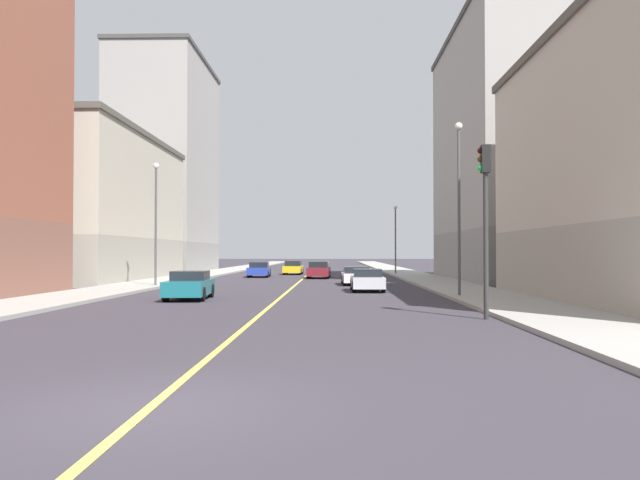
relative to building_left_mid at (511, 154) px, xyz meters
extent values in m
plane|color=#353038|center=(-16.08, -38.69, -9.69)|extent=(400.00, 400.00, 0.00)
cube|color=#9E9B93|center=(-6.28, 10.31, -9.62)|extent=(3.88, 168.00, 0.15)
cube|color=#9E9B93|center=(-25.88, 10.31, -9.62)|extent=(3.88, 168.00, 0.15)
cube|color=#E5D14C|center=(-16.08, 10.31, -9.69)|extent=(0.16, 154.00, 0.01)
cube|color=gray|center=(0.00, 0.00, -7.82)|extent=(8.67, 19.62, 3.75)
cube|color=#9E9993|center=(0.00, 0.00, 1.66)|extent=(8.67, 19.62, 15.22)
cube|color=#474442|center=(0.00, 0.00, 9.47)|extent=(8.97, 19.92, 0.40)
cube|color=#9D9688|center=(-32.16, 0.21, -8.06)|extent=(8.67, 20.92, 3.27)
cube|color=#BCB29E|center=(-32.16, 0.21, -2.59)|extent=(8.67, 20.92, 7.68)
cube|color=#545047|center=(-32.16, 0.21, 1.45)|extent=(8.97, 21.22, 0.40)
cube|color=gray|center=(-32.16, 20.47, -8.08)|extent=(8.67, 16.67, 3.23)
cube|color=#9E9993|center=(-32.16, 20.47, 3.48)|extent=(8.67, 16.67, 19.88)
cube|color=#474442|center=(-32.16, 20.47, 13.62)|extent=(8.97, 16.97, 0.40)
cylinder|color=#2D2D2D|center=(-8.62, -27.24, -7.32)|extent=(0.16, 0.16, 4.74)
cube|color=black|center=(-8.62, -27.24, -4.50)|extent=(0.28, 0.32, 0.90)
sphere|color=#320404|center=(-8.78, -27.24, -4.23)|extent=(0.20, 0.20, 0.20)
sphere|color=#352204|center=(-8.78, -27.24, -4.51)|extent=(0.20, 0.20, 0.20)
sphere|color=green|center=(-8.78, -27.24, -4.79)|extent=(0.20, 0.20, 0.20)
cylinder|color=#4C4C51|center=(-7.62, -18.04, -5.62)|extent=(0.14, 0.14, 7.84)
sphere|color=#EAEACC|center=(-7.62, -18.04, -1.55)|extent=(0.36, 0.36, 0.36)
cylinder|color=#4C4C51|center=(-24.54, -9.45, -5.93)|extent=(0.14, 0.14, 7.22)
sphere|color=#EAEACC|center=(-24.54, -9.45, -2.17)|extent=(0.36, 0.36, 0.36)
cylinder|color=#4C4C51|center=(-7.62, 12.12, -6.45)|extent=(0.14, 0.14, 6.19)
sphere|color=#EAEACC|center=(-7.62, 12.12, -3.20)|extent=(0.36, 0.36, 0.36)
cube|color=gold|center=(-17.53, 13.21, -9.16)|extent=(1.81, 4.32, 0.62)
cube|color=black|center=(-17.53, 13.19, -8.60)|extent=(1.55, 2.07, 0.50)
cylinder|color=black|center=(-18.28, 14.56, -9.37)|extent=(0.23, 0.64, 0.64)
cylinder|color=black|center=(-16.72, 14.52, -9.37)|extent=(0.23, 0.64, 0.64)
cylinder|color=black|center=(-18.33, 11.90, -9.37)|extent=(0.23, 0.64, 0.64)
cylinder|color=black|center=(-16.77, 11.87, -9.37)|extent=(0.23, 0.64, 0.64)
cube|color=#196670|center=(-20.18, -19.04, -9.14)|extent=(1.94, 4.13, 0.67)
cube|color=black|center=(-20.19, -18.84, -8.59)|extent=(1.63, 1.86, 0.42)
cylinder|color=black|center=(-21.03, -17.82, -9.37)|extent=(0.25, 0.65, 0.64)
cylinder|color=black|center=(-19.44, -17.75, -9.37)|extent=(0.25, 0.65, 0.64)
cylinder|color=black|center=(-20.92, -20.33, -9.37)|extent=(0.25, 0.65, 0.64)
cylinder|color=black|center=(-19.32, -20.26, -9.37)|extent=(0.25, 0.65, 0.64)
cube|color=maroon|center=(-14.80, 4.30, -9.13)|extent=(1.93, 4.15, 0.69)
cube|color=black|center=(-14.80, 4.40, -8.54)|extent=(1.64, 2.02, 0.49)
cylinder|color=black|center=(-15.56, 5.60, -9.37)|extent=(0.24, 0.65, 0.64)
cylinder|color=black|center=(-13.95, 5.54, -9.37)|extent=(0.24, 0.65, 0.64)
cylinder|color=black|center=(-15.65, 3.07, -9.37)|extent=(0.24, 0.65, 0.64)
cylinder|color=black|center=(-14.04, 3.01, -9.37)|extent=(0.24, 0.65, 0.64)
cube|color=#23389E|center=(-20.10, 6.66, -9.16)|extent=(1.93, 4.13, 0.62)
cube|color=black|center=(-20.10, 6.74, -8.61)|extent=(1.63, 1.79, 0.47)
cylinder|color=black|center=(-20.96, 7.89, -9.37)|extent=(0.24, 0.65, 0.64)
cylinder|color=black|center=(-19.33, 7.95, -9.37)|extent=(0.24, 0.65, 0.64)
cylinder|color=black|center=(-20.87, 5.37, -9.37)|extent=(0.24, 0.65, 0.64)
cylinder|color=black|center=(-19.24, 5.42, -9.37)|extent=(0.24, 0.65, 0.64)
cube|color=silver|center=(-11.68, -12.91, -9.17)|extent=(1.77, 3.95, 0.60)
cube|color=black|center=(-11.68, -12.94, -8.66)|extent=(1.54, 1.67, 0.42)
cylinder|color=black|center=(-12.48, -11.69, -9.37)|extent=(0.23, 0.64, 0.64)
cylinder|color=black|center=(-10.91, -11.68, -9.37)|extent=(0.23, 0.64, 0.64)
cylinder|color=black|center=(-12.45, -14.13, -9.37)|extent=(0.23, 0.64, 0.64)
cylinder|color=black|center=(-10.89, -14.12, -9.37)|extent=(0.23, 0.64, 0.64)
cube|color=white|center=(-12.06, -6.03, -9.19)|extent=(1.93, 4.27, 0.56)
cube|color=black|center=(-12.06, -6.00, -8.70)|extent=(1.64, 1.93, 0.42)
cylinder|color=black|center=(-12.92, -4.75, -9.37)|extent=(0.24, 0.65, 0.64)
cylinder|color=black|center=(-11.27, -4.70, -9.37)|extent=(0.24, 0.65, 0.64)
cylinder|color=black|center=(-12.85, -7.36, -9.37)|extent=(0.24, 0.65, 0.64)
cylinder|color=black|center=(-11.20, -7.32, -9.37)|extent=(0.24, 0.65, 0.64)
camera|label=1|loc=(-13.52, -47.27, -7.53)|focal=34.65mm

